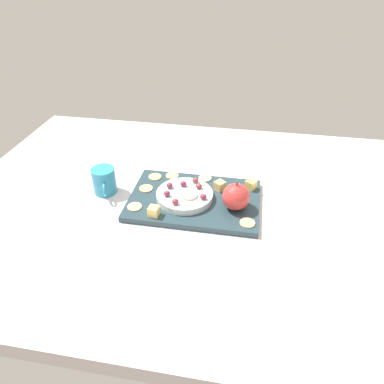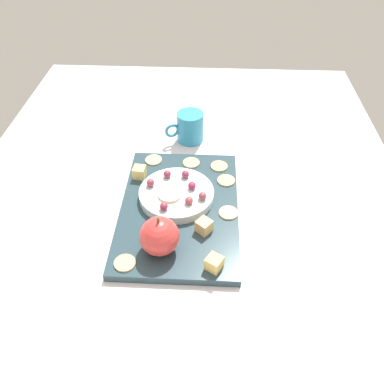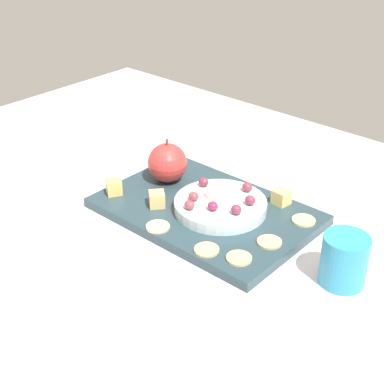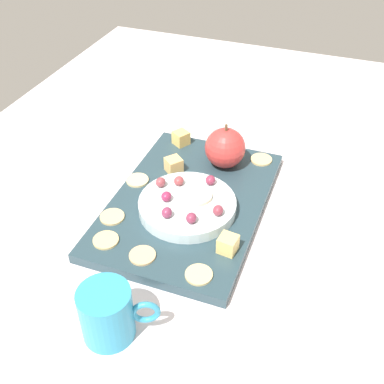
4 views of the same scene
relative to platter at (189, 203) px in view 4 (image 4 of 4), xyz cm
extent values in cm
cube|color=silver|center=(-1.65, -0.90, -3.29)|extent=(149.65, 104.69, 4.76)
cube|color=#294049|center=(0.00, 0.00, 0.00)|extent=(38.14, 25.57, 1.81)
cylinder|color=silver|center=(2.76, 0.80, 1.90)|extent=(16.67, 16.67, 1.99)
sphere|color=#C93734|center=(-12.21, 2.79, 4.76)|extent=(7.71, 7.71, 7.71)
cylinder|color=brown|center=(-12.21, 2.79, 9.21)|extent=(0.50, 0.50, 1.20)
cube|color=#F0D176|center=(9.59, 10.08, 2.29)|extent=(3.10, 3.10, 2.77)
cube|color=#F1C474|center=(-6.90, -5.58, 2.29)|extent=(3.91, 3.91, 2.77)
cube|color=#EDC867|center=(-16.16, -7.72, 2.29)|extent=(3.82, 3.82, 2.77)
cylinder|color=#E0C07F|center=(-16.04, 9.18, 1.10)|extent=(4.13, 4.13, 0.40)
cylinder|color=#E1B27A|center=(15.33, -1.84, 1.10)|extent=(4.13, 4.13, 0.40)
cylinder|color=#DAC081|center=(15.98, 7.60, 1.10)|extent=(4.13, 4.13, 0.40)
cylinder|color=#E0BD7B|center=(14.31, -8.72, 1.10)|extent=(4.13, 4.13, 0.40)
cylinder|color=#D6B87D|center=(9.01, -10.36, 1.10)|extent=(4.13, 4.13, 0.40)
cylinder|color=beige|center=(-1.43, -10.72, 1.10)|extent=(4.13, 4.13, 0.40)
ellipsoid|color=#8D3E46|center=(0.52, -5.02, 3.75)|extent=(1.90, 1.71, 1.70)
ellipsoid|color=#993E43|center=(-1.00, -2.20, 3.69)|extent=(1.90, 1.71, 1.59)
ellipsoid|color=#8C2E48|center=(-3.07, 2.96, 3.74)|extent=(1.90, 1.71, 1.68)
ellipsoid|color=#93274C|center=(3.78, -2.58, 3.72)|extent=(1.90, 1.71, 1.65)
ellipsoid|color=#852F49|center=(7.44, 3.27, 3.77)|extent=(1.90, 1.71, 1.74)
ellipsoid|color=#893544|center=(4.22, 6.71, 3.78)|extent=(1.90, 1.71, 1.76)
ellipsoid|color=#83304F|center=(7.60, -1.30, 3.78)|extent=(1.90, 1.71, 1.77)
cylinder|color=beige|center=(1.22, 2.13, 3.20)|extent=(4.96, 4.96, 0.60)
cylinder|color=teal|center=(28.17, -0.54, 3.17)|extent=(7.13, 7.13, 8.16)
torus|color=teal|center=(26.20, 3.80, 3.17)|extent=(2.38, 3.97, 4.00)
camera|label=1|loc=(-13.93, 83.06, 62.38)|focal=32.98mm
camera|label=2|loc=(-61.59, -5.86, 61.32)|focal=36.92mm
camera|label=3|loc=(57.62, -68.70, 54.82)|focal=53.78mm
camera|label=4|loc=(60.43, 22.92, 54.81)|focal=44.69mm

